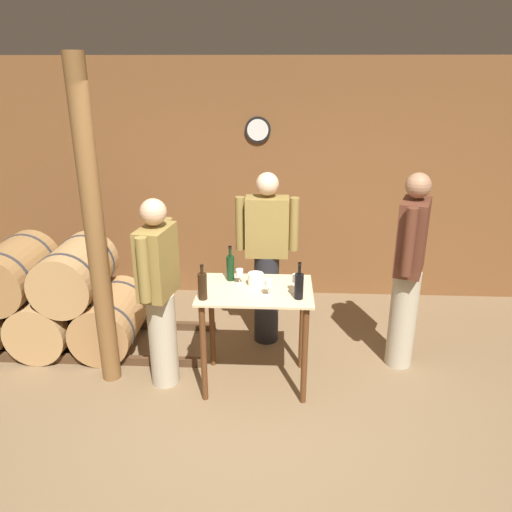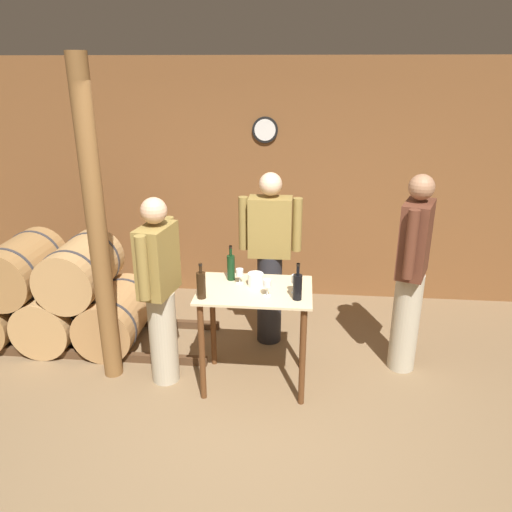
% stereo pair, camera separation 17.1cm
% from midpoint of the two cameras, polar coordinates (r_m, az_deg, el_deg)
% --- Properties ---
extents(ground_plane, '(14.00, 14.00, 0.00)m').
position_cam_midpoint_polar(ground_plane, '(3.89, -1.40, -21.01)').
color(ground_plane, brown).
extents(back_wall, '(8.40, 0.08, 2.70)m').
position_cam_midpoint_polar(back_wall, '(5.71, 0.45, 8.35)').
color(back_wall, brown).
rests_on(back_wall, ground_plane).
extents(barrel_rack, '(3.13, 0.84, 1.07)m').
position_cam_midpoint_polar(barrel_rack, '(5.27, -23.43, -4.72)').
color(barrel_rack, '#4C331E').
rests_on(barrel_rack, ground_plane).
extents(tasting_table, '(0.93, 0.63, 0.90)m').
position_cam_midpoint_polar(tasting_table, '(4.15, -1.26, -6.33)').
color(tasting_table, beige).
rests_on(tasting_table, ground_plane).
extents(wooden_post, '(0.16, 0.16, 2.70)m').
position_cam_midpoint_polar(wooden_post, '(4.20, -19.05, 2.48)').
color(wooden_post, brown).
rests_on(wooden_post, ground_plane).
extents(wine_bottle_far_left, '(0.07, 0.07, 0.29)m').
position_cam_midpoint_polar(wine_bottle_far_left, '(3.88, -7.40, -3.37)').
color(wine_bottle_far_left, black).
rests_on(wine_bottle_far_left, tasting_table).
extents(wine_bottle_left, '(0.07, 0.07, 0.30)m').
position_cam_midpoint_polar(wine_bottle_left, '(4.20, -4.11, -1.28)').
color(wine_bottle_left, black).
rests_on(wine_bottle_left, tasting_table).
extents(wine_bottle_center, '(0.07, 0.07, 0.30)m').
position_cam_midpoint_polar(wine_bottle_center, '(3.87, 3.67, -3.37)').
color(wine_bottle_center, black).
rests_on(wine_bottle_center, tasting_table).
extents(wine_glass_near_left, '(0.06, 0.06, 0.13)m').
position_cam_midpoint_polar(wine_glass_near_left, '(4.13, -3.08, -2.00)').
color(wine_glass_near_left, silver).
rests_on(wine_glass_near_left, tasting_table).
extents(wine_glass_near_center, '(0.06, 0.06, 0.14)m').
position_cam_midpoint_polar(wine_glass_near_center, '(3.91, 0.18, -3.20)').
color(wine_glass_near_center, silver).
rests_on(wine_glass_near_center, tasting_table).
extents(wine_glass_near_right, '(0.06, 0.06, 0.15)m').
position_cam_midpoint_polar(wine_glass_near_right, '(3.97, 3.39, -2.65)').
color(wine_glass_near_right, silver).
rests_on(wine_glass_near_right, tasting_table).
extents(ice_bucket, '(0.13, 0.13, 0.11)m').
position_cam_midpoint_polar(ice_bucket, '(4.11, -1.23, -2.70)').
color(ice_bucket, white).
rests_on(ice_bucket, tasting_table).
extents(person_host, '(0.29, 0.58, 1.65)m').
position_cam_midpoint_polar(person_host, '(4.18, -12.15, -3.95)').
color(person_host, '#B7AD93').
rests_on(person_host, ground_plane).
extents(person_visitor_with_scarf, '(0.34, 0.56, 1.79)m').
position_cam_midpoint_polar(person_visitor_with_scarf, '(4.49, 16.00, -1.41)').
color(person_visitor_with_scarf, '#B7AD93').
rests_on(person_visitor_with_scarf, ground_plane).
extents(person_visitor_bearded, '(0.59, 0.24, 1.70)m').
position_cam_midpoint_polar(person_visitor_bearded, '(4.75, 0.21, 0.01)').
color(person_visitor_bearded, '#232328').
rests_on(person_visitor_bearded, ground_plane).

